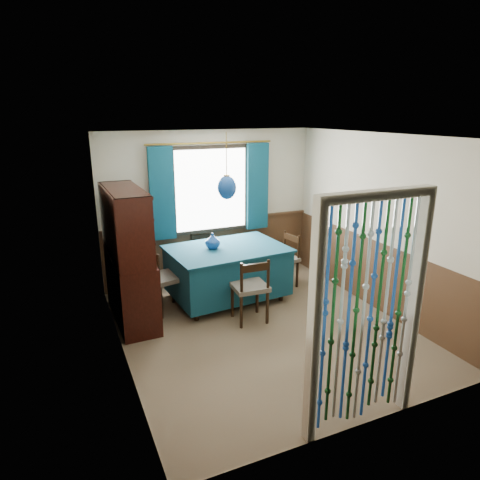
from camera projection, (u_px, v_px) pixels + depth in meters
name	position (u px, v px, depth m)	size (l,w,h in m)	color
floor	(263.00, 328.00, 5.70)	(4.00, 4.00, 0.00)	brown
ceiling	(267.00, 136.00, 4.98)	(4.00, 4.00, 0.00)	silver
wall_back	(210.00, 207.00, 7.09)	(3.60, 3.60, 0.00)	beige
wall_front	(373.00, 301.00, 3.59)	(3.60, 3.60, 0.00)	beige
wall_left	(117.00, 258.00, 4.64)	(4.00, 4.00, 0.00)	beige
wall_right	(378.00, 224.00, 6.04)	(4.00, 4.00, 0.00)	beige
wainscot_back	(211.00, 250.00, 7.29)	(3.60, 3.60, 0.00)	#462D1A
wainscot_front	(365.00, 377.00, 3.82)	(3.60, 3.60, 0.00)	#462D1A
wainscot_left	(124.00, 320.00, 4.86)	(4.00, 4.00, 0.00)	#462D1A
wainscot_right	(373.00, 274.00, 6.25)	(4.00, 4.00, 0.00)	#462D1A
window	(211.00, 190.00, 6.96)	(1.32, 0.12, 1.42)	black
doorway	(367.00, 319.00, 3.70)	(1.16, 0.12, 2.18)	silver
dining_table	(227.00, 270.00, 6.46)	(1.79, 1.30, 0.82)	#0F3C4F
chair_near	(250.00, 288.00, 5.76)	(0.48, 0.46, 0.92)	black
chair_far	(205.00, 257.00, 7.13)	(0.45, 0.44, 0.83)	black
chair_left	(164.00, 278.00, 6.06)	(0.53, 0.55, 0.95)	black
chair_right	(284.00, 259.00, 6.98)	(0.48, 0.50, 0.88)	black
sideboard	(130.00, 276.00, 5.80)	(0.51, 1.41, 1.83)	black
pendant_lamp	(227.00, 187.00, 6.10)	(0.28, 0.28, 0.94)	olive
vase_table	(213.00, 241.00, 6.30)	(0.21, 0.21, 0.21)	navy
bowl_shelf	(135.00, 235.00, 5.40)	(0.23, 0.23, 0.06)	beige
vase_sideboard	(128.00, 243.00, 6.02)	(0.16, 0.16, 0.17)	beige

